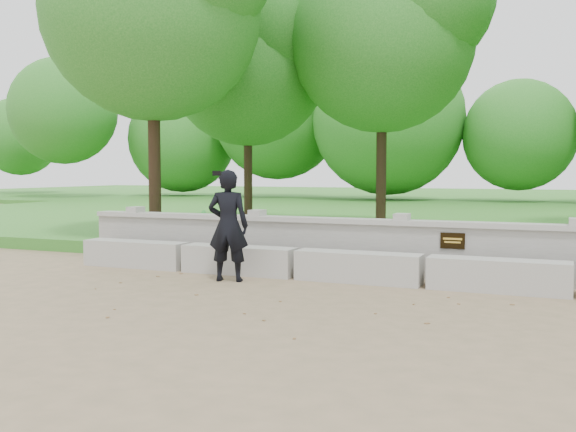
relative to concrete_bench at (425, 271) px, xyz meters
The scene contains 8 objects.
ground 1.91m from the concrete_bench, 90.00° to the right, with size 80.00×80.00×0.00m, color #8F7658.
lawn 12.10m from the concrete_bench, 90.00° to the left, with size 40.00×22.00×0.25m, color #23711C.
concrete_bench is the anchor object (origin of this frame).
parapet_wall 0.74m from the concrete_bench, 89.99° to the left, with size 12.50×0.35×0.90m.
man_main 2.98m from the concrete_bench, 166.64° to the right, with size 0.69×0.63×1.69m.
tree_far_left 9.75m from the concrete_bench, 133.25° to the left, with size 4.33×4.33×6.72m.
tree_center 8.01m from the concrete_bench, 110.05° to the left, with size 4.39×4.39×7.04m.
shrub_a 4.68m from the concrete_bench, 162.55° to the left, with size 0.35×0.24×0.67m, color #2F8B37.
Camera 1 is at (1.68, -7.30, 1.67)m, focal length 40.00 mm.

